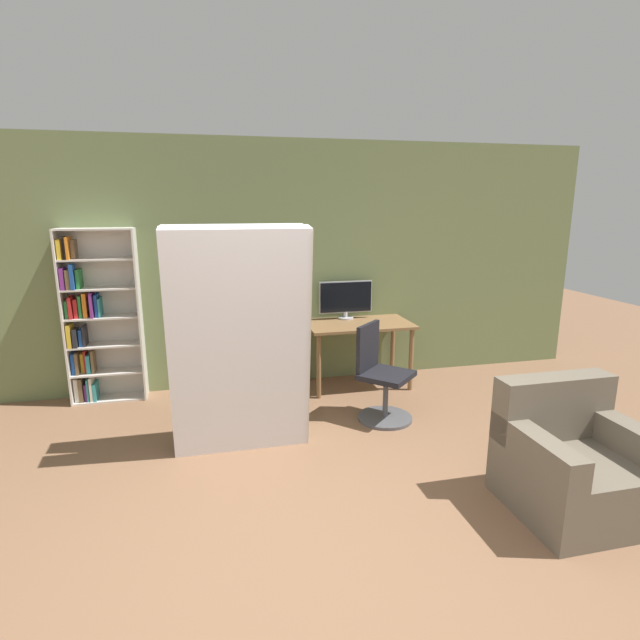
% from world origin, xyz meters
% --- Properties ---
extents(ground_plane, '(16.00, 16.00, 0.00)m').
position_xyz_m(ground_plane, '(0.00, 0.00, 0.00)').
color(ground_plane, brown).
extents(wall_back, '(8.00, 0.06, 2.70)m').
position_xyz_m(wall_back, '(0.00, 3.19, 1.35)').
color(wall_back, '#6B7A4C').
rests_on(wall_back, ground).
extents(desk, '(1.16, 0.67, 0.73)m').
position_xyz_m(desk, '(1.12, 2.83, 0.63)').
color(desk, brown).
rests_on(desk, ground).
extents(monitor, '(0.62, 0.18, 0.43)m').
position_xyz_m(monitor, '(1.04, 3.06, 0.97)').
color(monitor, '#B7B7BC').
rests_on(monitor, desk).
extents(office_chair, '(0.62, 0.62, 0.92)m').
position_xyz_m(office_chair, '(1.06, 1.92, 0.37)').
color(office_chair, '#4C4C51').
rests_on(office_chair, ground).
extents(bookshelf, '(0.74, 0.27, 1.79)m').
position_xyz_m(bookshelf, '(-1.63, 3.06, 0.86)').
color(bookshelf, beige).
rests_on(bookshelf, ground).
extents(mattress_near, '(1.11, 0.41, 1.87)m').
position_xyz_m(mattress_near, '(-0.27, 1.55, 0.93)').
color(mattress_near, silver).
rests_on(mattress_near, ground).
extents(mattress_far, '(1.11, 0.33, 1.87)m').
position_xyz_m(mattress_far, '(-0.27, 1.74, 0.93)').
color(mattress_far, silver).
rests_on(mattress_far, ground).
extents(armchair, '(0.85, 0.80, 0.85)m').
position_xyz_m(armchair, '(1.83, 0.28, 0.32)').
color(armchair, '#665B4C').
rests_on(armchair, ground).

